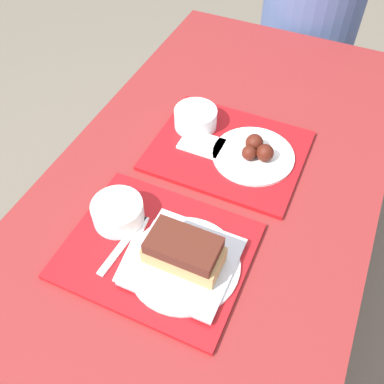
% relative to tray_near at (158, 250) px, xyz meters
% --- Properties ---
extents(ground_plane, '(12.00, 12.00, 0.00)m').
position_rel_tray_near_xyz_m(ground_plane, '(0.03, 0.16, -0.74)').
color(ground_plane, '#706656').
extents(picnic_table, '(0.79, 1.70, 0.74)m').
position_rel_tray_near_xyz_m(picnic_table, '(0.03, 0.16, -0.10)').
color(picnic_table, maroon).
rests_on(picnic_table, ground_plane).
extents(picnic_bench_far, '(0.75, 0.28, 0.47)m').
position_rel_tray_near_xyz_m(picnic_bench_far, '(0.03, 1.23, -0.36)').
color(picnic_bench_far, maroon).
rests_on(picnic_bench_far, ground_plane).
extents(tray_near, '(0.39, 0.32, 0.01)m').
position_rel_tray_near_xyz_m(tray_near, '(0.00, 0.00, 0.00)').
color(tray_near, '#B21419').
rests_on(tray_near, picnic_table).
extents(tray_far, '(0.39, 0.32, 0.01)m').
position_rel_tray_near_xyz_m(tray_far, '(0.02, 0.35, 0.00)').
color(tray_far, '#B21419').
rests_on(tray_far, picnic_table).
extents(bowl_coleslaw_near, '(0.12, 0.12, 0.05)m').
position_rel_tray_near_xyz_m(bowl_coleslaw_near, '(-0.11, 0.04, 0.04)').
color(bowl_coleslaw_near, white).
rests_on(bowl_coleslaw_near, tray_near).
extents(brisket_sandwich_plate, '(0.24, 0.24, 0.09)m').
position_rel_tray_near_xyz_m(brisket_sandwich_plate, '(0.07, -0.01, 0.04)').
color(brisket_sandwich_plate, white).
rests_on(brisket_sandwich_plate, tray_near).
extents(plastic_fork_near, '(0.04, 0.17, 0.00)m').
position_rel_tray_near_xyz_m(plastic_fork_near, '(-0.05, -0.02, 0.01)').
color(plastic_fork_near, white).
rests_on(plastic_fork_near, tray_near).
extents(plastic_knife_near, '(0.03, 0.17, 0.00)m').
position_rel_tray_near_xyz_m(plastic_knife_near, '(-0.03, -0.02, 0.01)').
color(plastic_knife_near, white).
rests_on(plastic_knife_near, tray_near).
extents(plastic_spoon_near, '(0.03, 0.17, 0.00)m').
position_rel_tray_near_xyz_m(plastic_spoon_near, '(-0.07, -0.02, 0.01)').
color(plastic_spoon_near, white).
rests_on(plastic_spoon_near, tray_near).
extents(condiment_packet, '(0.04, 0.03, 0.01)m').
position_rel_tray_near_xyz_m(condiment_packet, '(0.01, 0.07, 0.01)').
color(condiment_packet, '#3F3F47').
rests_on(condiment_packet, tray_near).
extents(bowl_coleslaw_far, '(0.12, 0.12, 0.05)m').
position_rel_tray_near_xyz_m(bowl_coleslaw_far, '(-0.09, 0.40, 0.04)').
color(bowl_coleslaw_far, white).
rests_on(bowl_coleslaw_far, tray_far).
extents(wings_plate_far, '(0.21, 0.21, 0.05)m').
position_rel_tray_near_xyz_m(wings_plate_far, '(0.10, 0.35, 0.02)').
color(wings_plate_far, white).
rests_on(wings_plate_far, tray_far).
extents(napkin_far, '(0.11, 0.08, 0.01)m').
position_rel_tray_near_xyz_m(napkin_far, '(-0.04, 0.33, 0.01)').
color(napkin_far, white).
rests_on(napkin_far, tray_far).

